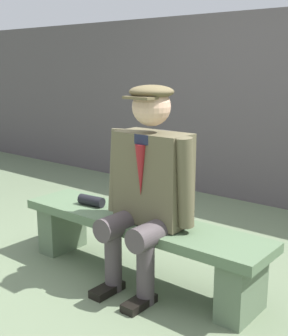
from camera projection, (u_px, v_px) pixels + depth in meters
ground_plane at (138, 277)px, 3.08m from camera, size 30.00×30.00×0.00m
bench at (138, 237)px, 3.01m from camera, size 1.84×0.41×0.42m
seated_man at (148, 181)px, 2.80m from camera, size 0.65×0.55×1.30m
rolled_magazine at (92, 201)px, 3.24m from camera, size 0.21×0.09×0.07m
stadium_wall at (277, 110)px, 4.51m from camera, size 12.00×0.24×1.94m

